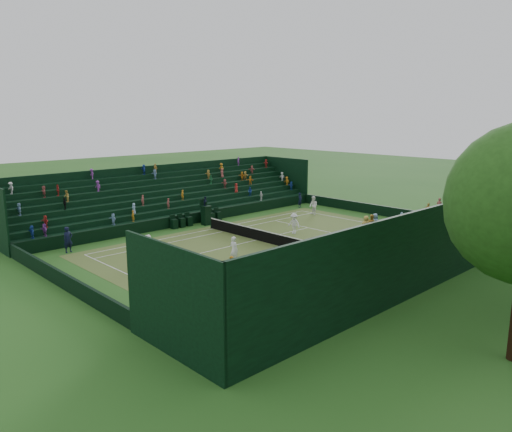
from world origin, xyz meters
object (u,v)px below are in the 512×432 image
Objects in this scene: player_far_east at (294,224)px; player_near_west at (148,247)px; tennis_net at (256,234)px; player_near_east at (234,250)px; umpire_chair at (206,213)px; player_far_west at (313,206)px.

player_near_west is at bearing -106.56° from player_far_east.
tennis_net is at bearing -106.97° from player_far_east.
tennis_net is at bearing -59.91° from player_near_east.
player_far_west is at bearing 70.18° from umpire_chair.
player_far_west is at bearing 110.06° from player_far_east.
player_near_west is 1.02× the size of player_far_east.
player_far_west is (-2.18, 20.38, 0.04)m from player_near_west.
player_near_east is at bearing -50.66° from player_far_west.
tennis_net is at bearing -122.31° from player_near_west.
player_near_east is at bearing -56.97° from tennis_net.
player_near_west is at bearing 35.27° from player_near_east.
tennis_net is 11.72m from player_far_west.
player_far_west is 1.07× the size of player_far_east.
player_near_east is at bearing -81.02° from player_far_east.
player_near_west is (6.01, -9.75, -0.23)m from umpire_chair.
player_near_west is at bearing -97.78° from tennis_net.
player_near_west is 13.19m from player_far_east.
tennis_net is 6.49× the size of player_near_west.
tennis_net is 3.94m from player_far_east.
player_near_east is at bearing -166.33° from player_near_west.
player_far_west is (-6.95, 16.62, -0.01)m from player_near_east.
player_near_east reaches higher than player_far_east.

